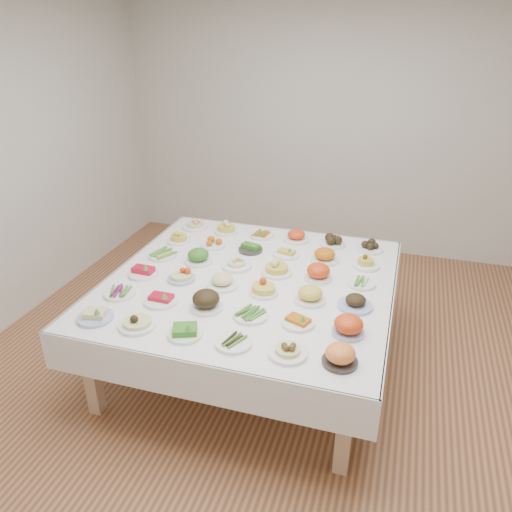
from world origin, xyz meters
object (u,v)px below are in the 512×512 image
(display_table, at_px, (250,288))
(dish_18, at_px, (163,254))
(dish_0, at_px, (95,313))
(dish_35, at_px, (370,245))

(display_table, xyz_separation_m, dish_18, (-0.81, 0.17, 0.09))
(dish_0, bearing_deg, dish_35, 45.08)
(display_table, relative_size, dish_0, 9.09)
(display_table, height_order, dish_18, dish_18)
(dish_18, height_order, dish_35, dish_35)
(display_table, distance_m, dish_0, 1.15)
(dish_18, relative_size, dish_35, 1.19)
(dish_0, relative_size, dish_18, 0.92)
(display_table, xyz_separation_m, dish_35, (0.81, 0.80, 0.12))
(dish_18, xyz_separation_m, dish_35, (1.62, 0.63, 0.02))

